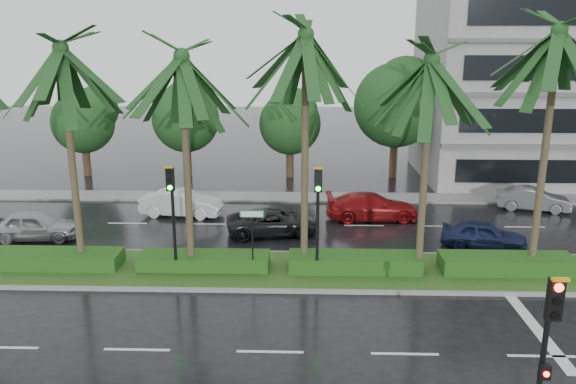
{
  "coord_description": "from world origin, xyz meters",
  "views": [
    {
      "loc": [
        0.98,
        -19.87,
        8.94
      ],
      "look_at": [
        0.35,
        1.5,
        3.19
      ],
      "focal_mm": 35.0,
      "sensor_mm": 36.0,
      "label": 1
    }
  ],
  "objects_px": {
    "signal_median_left": "(172,204)",
    "car_white": "(181,203)",
    "street_sign": "(252,226)",
    "car_silver": "(35,225)",
    "car_darkgrey": "(273,222)",
    "signal_near": "(544,362)",
    "car_blue": "(484,235)",
    "car_red": "(372,206)",
    "car_grey": "(533,199)"
  },
  "relations": [
    {
      "from": "signal_median_left",
      "to": "car_white",
      "type": "height_order",
      "value": "signal_median_left"
    },
    {
      "from": "signal_median_left",
      "to": "street_sign",
      "type": "bearing_deg",
      "value": 3.47
    },
    {
      "from": "car_silver",
      "to": "car_darkgrey",
      "type": "bearing_deg",
      "value": -89.07
    },
    {
      "from": "street_sign",
      "to": "car_silver",
      "type": "distance_m",
      "value": 11.34
    },
    {
      "from": "signal_near",
      "to": "car_blue",
      "type": "xyz_separation_m",
      "value": [
        3.0,
        13.39,
        -1.88
      ]
    },
    {
      "from": "street_sign",
      "to": "car_white",
      "type": "bearing_deg",
      "value": 119.65
    },
    {
      "from": "car_silver",
      "to": "car_red",
      "type": "height_order",
      "value": "car_red"
    },
    {
      "from": "signal_median_left",
      "to": "car_silver",
      "type": "bearing_deg",
      "value": 150.68
    },
    {
      "from": "car_white",
      "to": "car_blue",
      "type": "bearing_deg",
      "value": -100.55
    },
    {
      "from": "signal_near",
      "to": "signal_median_left",
      "type": "xyz_separation_m",
      "value": [
        -10.0,
        9.69,
        0.49
      ]
    },
    {
      "from": "signal_near",
      "to": "car_darkgrey",
      "type": "distance_m",
      "value": 16.43
    },
    {
      "from": "car_blue",
      "to": "car_red",
      "type": "bearing_deg",
      "value": 63.51
    },
    {
      "from": "signal_near",
      "to": "street_sign",
      "type": "height_order",
      "value": "signal_near"
    },
    {
      "from": "car_silver",
      "to": "car_blue",
      "type": "distance_m",
      "value": 20.51
    },
    {
      "from": "signal_near",
      "to": "car_darkgrey",
      "type": "bearing_deg",
      "value": 113.47
    },
    {
      "from": "signal_near",
      "to": "car_silver",
      "type": "bearing_deg",
      "value": 141.54
    },
    {
      "from": "car_grey",
      "to": "street_sign",
      "type": "bearing_deg",
      "value": 137.96
    },
    {
      "from": "street_sign",
      "to": "car_red",
      "type": "bearing_deg",
      "value": 54.1
    },
    {
      "from": "car_darkgrey",
      "to": "car_white",
      "type": "bearing_deg",
      "value": 49.65
    },
    {
      "from": "car_darkgrey",
      "to": "car_red",
      "type": "bearing_deg",
      "value": -74.55
    },
    {
      "from": "street_sign",
      "to": "car_grey",
      "type": "xyz_separation_m",
      "value": [
        14.5,
        9.51,
        -1.5
      ]
    },
    {
      "from": "car_darkgrey",
      "to": "car_red",
      "type": "height_order",
      "value": "car_red"
    },
    {
      "from": "car_white",
      "to": "car_grey",
      "type": "height_order",
      "value": "car_white"
    },
    {
      "from": "car_blue",
      "to": "car_darkgrey",
      "type": "bearing_deg",
      "value": 96.24
    },
    {
      "from": "signal_near",
      "to": "car_silver",
      "type": "relative_size",
      "value": 1.09
    },
    {
      "from": "car_red",
      "to": "car_darkgrey",
      "type": "bearing_deg",
      "value": 113.68
    },
    {
      "from": "signal_median_left",
      "to": "car_darkgrey",
      "type": "height_order",
      "value": "signal_median_left"
    },
    {
      "from": "car_darkgrey",
      "to": "car_blue",
      "type": "relative_size",
      "value": 1.19
    },
    {
      "from": "car_white",
      "to": "car_silver",
      "type": "bearing_deg",
      "value": 129.12
    },
    {
      "from": "car_darkgrey",
      "to": "car_silver",
      "type": "bearing_deg",
      "value": 84.49
    },
    {
      "from": "car_white",
      "to": "car_blue",
      "type": "height_order",
      "value": "car_white"
    },
    {
      "from": "car_silver",
      "to": "car_white",
      "type": "height_order",
      "value": "car_white"
    },
    {
      "from": "car_darkgrey",
      "to": "car_blue",
      "type": "height_order",
      "value": "car_blue"
    },
    {
      "from": "signal_median_left",
      "to": "car_white",
      "type": "distance_m",
      "value": 8.54
    },
    {
      "from": "signal_near",
      "to": "street_sign",
      "type": "relative_size",
      "value": 1.68
    },
    {
      "from": "street_sign",
      "to": "car_grey",
      "type": "distance_m",
      "value": 17.4
    },
    {
      "from": "signal_median_left",
      "to": "car_white",
      "type": "relative_size",
      "value": 1.02
    },
    {
      "from": "car_darkgrey",
      "to": "car_red",
      "type": "xyz_separation_m",
      "value": [
        5.0,
        2.5,
        0.08
      ]
    },
    {
      "from": "signal_median_left",
      "to": "car_blue",
      "type": "relative_size",
      "value": 1.19
    },
    {
      "from": "signal_near",
      "to": "car_grey",
      "type": "height_order",
      "value": "signal_near"
    },
    {
      "from": "car_silver",
      "to": "car_grey",
      "type": "height_order",
      "value": "car_silver"
    },
    {
      "from": "signal_near",
      "to": "car_red",
      "type": "relative_size",
      "value": 0.92
    },
    {
      "from": "car_darkgrey",
      "to": "car_blue",
      "type": "xyz_separation_m",
      "value": [
        9.5,
        -1.58,
        0.02
      ]
    },
    {
      "from": "signal_median_left",
      "to": "car_blue",
      "type": "xyz_separation_m",
      "value": [
        13.0,
        3.7,
        -2.37
      ]
    },
    {
      "from": "signal_near",
      "to": "car_white",
      "type": "relative_size",
      "value": 1.02
    },
    {
      "from": "street_sign",
      "to": "car_blue",
      "type": "height_order",
      "value": "street_sign"
    },
    {
      "from": "car_blue",
      "to": "car_grey",
      "type": "bearing_deg",
      "value": -21.23
    },
    {
      "from": "signal_median_left",
      "to": "car_darkgrey",
      "type": "xyz_separation_m",
      "value": [
        3.5,
        5.28,
        -2.39
      ]
    },
    {
      "from": "car_red",
      "to": "car_blue",
      "type": "height_order",
      "value": "car_red"
    },
    {
      "from": "car_red",
      "to": "car_blue",
      "type": "xyz_separation_m",
      "value": [
        4.5,
        -4.08,
        -0.06
      ]
    }
  ]
}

